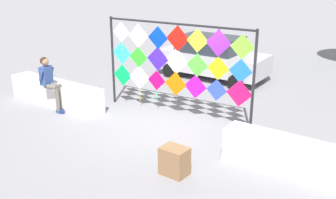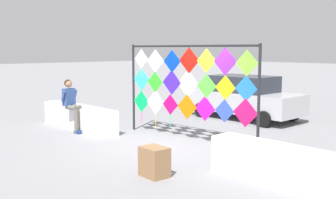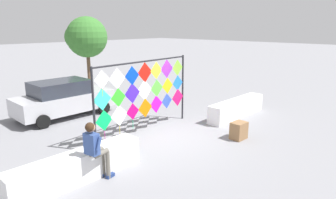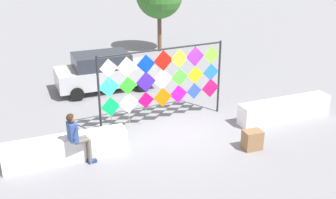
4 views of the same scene
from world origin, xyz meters
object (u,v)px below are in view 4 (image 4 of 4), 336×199
at_px(kite_display_rack, 163,77).
at_px(cardboard_box_large, 252,140).
at_px(seated_vendor, 77,135).
at_px(parked_car, 104,71).

bearing_deg(kite_display_rack, cardboard_box_large, -56.95).
bearing_deg(cardboard_box_large, kite_display_rack, 123.05).
relative_size(seated_vendor, cardboard_box_large, 2.69).
xyz_separation_m(parked_car, cardboard_box_large, (2.78, -6.67, -0.48)).
distance_m(seated_vendor, parked_car, 6.06).
xyz_separation_m(seated_vendor, parked_car, (2.12, 5.67, -0.15)).
distance_m(kite_display_rack, parked_car, 4.17).
bearing_deg(seated_vendor, kite_display_rack, 28.68).
bearing_deg(kite_display_rack, seated_vendor, -151.32).
bearing_deg(parked_car, kite_display_rack, -75.60).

